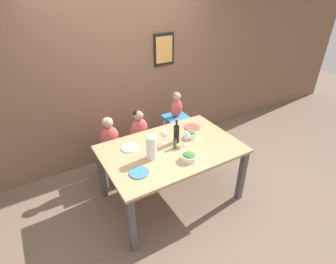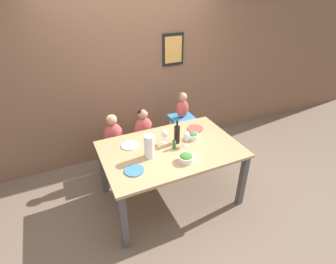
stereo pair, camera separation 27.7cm
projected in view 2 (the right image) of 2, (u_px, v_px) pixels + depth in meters
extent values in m
plane|color=#705B4C|center=(171.00, 196.00, 3.51)|extent=(14.00, 14.00, 0.00)
cube|color=brown|center=(134.00, 71.00, 3.83)|extent=(10.00, 0.06, 2.70)
cube|color=black|center=(173.00, 50.00, 3.89)|extent=(0.33, 0.02, 0.47)
cube|color=gold|center=(173.00, 50.00, 3.88)|extent=(0.27, 0.00, 0.38)
cube|color=tan|center=(171.00, 149.00, 3.12)|extent=(1.63, 1.07, 0.03)
cube|color=#4C4C51|center=(124.00, 222.00, 2.68)|extent=(0.07, 0.07, 0.74)
cube|color=#4C4C51|center=(242.00, 181.00, 3.22)|extent=(0.07, 0.07, 0.74)
cube|color=#4C4C51|center=(103.00, 169.00, 3.42)|extent=(0.07, 0.07, 0.74)
cube|color=#4C4C51|center=(202.00, 143.00, 3.96)|extent=(0.07, 0.07, 0.74)
cylinder|color=silver|center=(109.00, 171.00, 3.64)|extent=(0.04, 0.04, 0.40)
cylinder|color=silver|center=(130.00, 166.00, 3.75)|extent=(0.04, 0.04, 0.40)
cylinder|color=silver|center=(104.00, 160.00, 3.87)|extent=(0.04, 0.04, 0.40)
cylinder|color=silver|center=(124.00, 155.00, 3.98)|extent=(0.04, 0.04, 0.40)
cube|color=silver|center=(115.00, 150.00, 3.70)|extent=(0.41, 0.40, 0.05)
cylinder|color=silver|center=(139.00, 163.00, 3.80)|extent=(0.04, 0.04, 0.40)
cylinder|color=silver|center=(158.00, 158.00, 3.91)|extent=(0.04, 0.04, 0.40)
cylinder|color=silver|center=(133.00, 153.00, 4.03)|extent=(0.04, 0.04, 0.40)
cylinder|color=silver|center=(151.00, 148.00, 4.14)|extent=(0.04, 0.04, 0.40)
cube|color=silver|center=(144.00, 143.00, 3.85)|extent=(0.41, 0.40, 0.05)
cylinder|color=silver|center=(178.00, 145.00, 3.98)|extent=(0.04, 0.04, 0.67)
cylinder|color=silver|center=(192.00, 141.00, 4.07)|extent=(0.04, 0.04, 0.67)
cylinder|color=silver|center=(171.00, 137.00, 4.18)|extent=(0.04, 0.04, 0.67)
cylinder|color=silver|center=(185.00, 133.00, 4.27)|extent=(0.04, 0.04, 0.67)
cube|color=teal|center=(182.00, 118.00, 3.94)|extent=(0.35, 0.34, 0.05)
ellipsoid|color=#C64C4C|center=(114.00, 136.00, 3.58)|extent=(0.27, 0.17, 0.40)
sphere|color=tan|center=(112.00, 120.00, 3.46)|extent=(0.14, 0.14, 0.14)
ellipsoid|color=#DBC684|center=(111.00, 119.00, 3.45)|extent=(0.14, 0.13, 0.10)
ellipsoid|color=#C64C4C|center=(144.00, 130.00, 3.74)|extent=(0.27, 0.17, 0.40)
sphere|color=tan|center=(143.00, 114.00, 3.61)|extent=(0.14, 0.14, 0.14)
ellipsoid|color=black|center=(143.00, 112.00, 3.61)|extent=(0.14, 0.13, 0.10)
ellipsoid|color=#C64C4C|center=(182.00, 109.00, 3.86)|extent=(0.19, 0.12, 0.28)
sphere|color=tan|center=(183.00, 97.00, 3.77)|extent=(0.13, 0.13, 0.13)
ellipsoid|color=olive|center=(183.00, 96.00, 3.76)|extent=(0.12, 0.12, 0.09)
cylinder|color=black|center=(177.00, 135.00, 3.16)|extent=(0.07, 0.07, 0.23)
cylinder|color=black|center=(177.00, 124.00, 3.09)|extent=(0.03, 0.03, 0.08)
cylinder|color=black|center=(177.00, 122.00, 3.07)|extent=(0.03, 0.03, 0.02)
cylinder|color=white|center=(149.00, 146.00, 2.90)|extent=(0.12, 0.12, 0.28)
cylinder|color=white|center=(186.00, 145.00, 3.16)|extent=(0.06, 0.06, 0.00)
cylinder|color=white|center=(186.00, 143.00, 3.14)|extent=(0.01, 0.01, 0.08)
ellipsoid|color=white|center=(187.00, 136.00, 3.10)|extent=(0.08, 0.08, 0.10)
cylinder|color=white|center=(164.00, 143.00, 3.21)|extent=(0.06, 0.06, 0.00)
cylinder|color=white|center=(164.00, 140.00, 3.19)|extent=(0.01, 0.01, 0.08)
ellipsoid|color=white|center=(164.00, 134.00, 3.15)|extent=(0.08, 0.08, 0.10)
cylinder|color=white|center=(186.00, 159.00, 2.88)|extent=(0.17, 0.17, 0.07)
ellipsoid|color=#3D752D|center=(186.00, 156.00, 2.86)|extent=(0.15, 0.15, 0.05)
cylinder|color=white|center=(193.00, 136.00, 3.28)|extent=(0.14, 0.14, 0.07)
ellipsoid|color=#3D752D|center=(193.00, 134.00, 3.27)|extent=(0.12, 0.12, 0.05)
cylinder|color=teal|center=(134.00, 170.00, 2.74)|extent=(0.21, 0.21, 0.01)
cylinder|color=silver|center=(130.00, 145.00, 3.15)|extent=(0.21, 0.21, 0.01)
cylinder|color=#D14C47|center=(195.00, 129.00, 3.51)|extent=(0.21, 0.21, 0.01)
cylinder|color=#336633|center=(174.00, 144.00, 3.08)|extent=(0.04, 0.04, 0.11)
cone|color=black|center=(174.00, 140.00, 3.05)|extent=(0.03, 0.03, 0.02)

